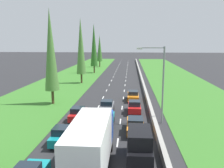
# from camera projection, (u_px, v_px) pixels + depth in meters

# --- Properties ---
(ground_plane) EXTENTS (300.00, 300.00, 0.00)m
(ground_plane) POSITION_uv_depth(u_px,v_px,m) (119.00, 79.00, 60.81)
(ground_plane) COLOR #28282B
(ground_plane) RESTS_ON ground
(grass_verge_left) EXTENTS (14.00, 140.00, 0.04)m
(grass_verge_left) POSITION_uv_depth(u_px,v_px,m) (71.00, 78.00, 61.78)
(grass_verge_left) COLOR #387528
(grass_verge_left) RESTS_ON ground
(grass_verge_right) EXTENTS (14.00, 140.00, 0.04)m
(grass_verge_right) POSITION_uv_depth(u_px,v_px,m) (175.00, 79.00, 59.70)
(grass_verge_right) COLOR #387528
(grass_verge_right) RESTS_ON ground
(median_barrier) EXTENTS (0.44, 120.00, 0.85)m
(median_barrier) POSITION_uv_depth(u_px,v_px,m) (141.00, 77.00, 60.29)
(median_barrier) COLOR #9E9B93
(median_barrier) RESTS_ON ground
(lane_markings) EXTENTS (3.64, 116.00, 0.01)m
(lane_markings) POSITION_uv_depth(u_px,v_px,m) (119.00, 79.00, 60.81)
(lane_markings) COLOR white
(lane_markings) RESTS_ON ground
(white_box_truck_centre_lane) EXTENTS (2.46, 9.40, 4.18)m
(white_box_truck_centre_lane) POSITION_uv_depth(u_px,v_px,m) (92.00, 145.00, 16.91)
(white_box_truck_centre_lane) COLOR black
(white_box_truck_centre_lane) RESTS_ON ground
(teal_hatchback_left_lane_third) EXTENTS (1.74, 3.90, 1.72)m
(teal_hatchback_left_lane_third) POSITION_uv_depth(u_px,v_px,m) (63.00, 135.00, 22.08)
(teal_hatchback_left_lane_third) COLOR teal
(teal_hatchback_left_lane_third) RESTS_ON ground
(teal_hatchback_centre_lane) EXTENTS (1.74, 3.90, 1.72)m
(teal_hatchback_centre_lane) POSITION_uv_depth(u_px,v_px,m) (106.00, 119.00, 26.83)
(teal_hatchback_centre_lane) COLOR teal
(teal_hatchback_centre_lane) RESTS_ON ground
(red_hatchback_left_lane) EXTENTS (1.74, 3.90, 1.72)m
(red_hatchback_left_lane) POSITION_uv_depth(u_px,v_px,m) (78.00, 114.00, 28.59)
(red_hatchback_left_lane) COLOR red
(red_hatchback_left_lane) RESTS_ON ground
(black_van_right_lane) EXTENTS (1.96, 4.90, 2.82)m
(black_van_right_lane) POSITION_uv_depth(u_px,v_px,m) (139.00, 146.00, 18.49)
(black_van_right_lane) COLOR black
(black_van_right_lane) RESTS_ON ground
(grey_hatchback_centre_lane) EXTENTS (1.74, 3.90, 1.72)m
(grey_hatchback_centre_lane) POSITION_uv_depth(u_px,v_px,m) (107.00, 106.00, 31.88)
(grey_hatchback_centre_lane) COLOR slate
(grey_hatchback_centre_lane) RESTS_ON ground
(orange_sedan_right_lane) EXTENTS (1.82, 4.50, 1.64)m
(orange_sedan_right_lane) POSITION_uv_depth(u_px,v_px,m) (135.00, 125.00, 24.76)
(orange_sedan_right_lane) COLOR orange
(orange_sedan_right_lane) RESTS_ON ground
(red_hatchback_right_lane) EXTENTS (1.74, 3.90, 1.72)m
(red_hatchback_right_lane) POSITION_uv_depth(u_px,v_px,m) (134.00, 107.00, 31.67)
(red_hatchback_right_lane) COLOR red
(red_hatchback_right_lane) RESTS_ON ground
(orange_sedan_right_lane_fifth) EXTENTS (1.82, 4.50, 1.64)m
(orange_sedan_right_lane_fifth) POSITION_uv_depth(u_px,v_px,m) (133.00, 96.00, 38.28)
(orange_sedan_right_lane_fifth) COLOR orange
(orange_sedan_right_lane_fifth) RESTS_ON ground
(poplar_tree_second) EXTENTS (2.16, 2.16, 14.41)m
(poplar_tree_second) POSITION_uv_depth(u_px,v_px,m) (51.00, 50.00, 34.86)
(poplar_tree_second) COLOR #4C3823
(poplar_tree_second) RESTS_ON ground
(poplar_tree_third) EXTENTS (2.17, 2.17, 14.86)m
(poplar_tree_third) POSITION_uv_depth(u_px,v_px,m) (81.00, 46.00, 52.97)
(poplar_tree_third) COLOR #4C3823
(poplar_tree_third) RESTS_ON ground
(poplar_tree_fourth) EXTENTS (2.17, 2.17, 14.91)m
(poplar_tree_fourth) POSITION_uv_depth(u_px,v_px,m) (94.00, 45.00, 70.59)
(poplar_tree_fourth) COLOR #4C3823
(poplar_tree_fourth) RESTS_ON ground
(poplar_tree_fifth) EXTENTS (2.10, 2.10, 11.91)m
(poplar_tree_fifth) POSITION_uv_depth(u_px,v_px,m) (100.00, 48.00, 87.75)
(poplar_tree_fifth) COLOR #4C3823
(poplar_tree_fifth) RESTS_ON ground
(street_light_mast) EXTENTS (3.20, 0.28, 9.00)m
(street_light_mast) POSITION_uv_depth(u_px,v_px,m) (160.00, 79.00, 26.91)
(street_light_mast) COLOR gray
(street_light_mast) RESTS_ON ground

